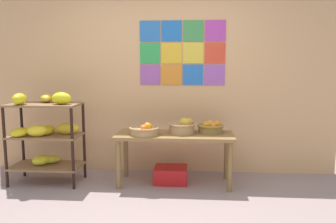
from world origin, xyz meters
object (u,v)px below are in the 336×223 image
fruit_basket_centre (183,127)px  produce_crate_under_table (171,175)px  banana_shelf_unit (46,128)px  fruit_basket_left (145,130)px  fruit_basket_back_right (211,127)px  display_table (175,140)px

fruit_basket_centre → produce_crate_under_table: fruit_basket_centre is taller
banana_shelf_unit → fruit_basket_left: size_ratio=3.10×
fruit_basket_back_right → fruit_basket_left: (-0.80, -0.20, -0.01)m
banana_shelf_unit → fruit_basket_centre: bearing=3.4°
fruit_basket_left → fruit_basket_back_right: bearing=13.8°
banana_shelf_unit → fruit_basket_back_right: 2.05m
banana_shelf_unit → fruit_basket_back_right: size_ratio=3.45×
banana_shelf_unit → fruit_basket_left: 1.24m
produce_crate_under_table → fruit_basket_centre: bearing=-8.8°
banana_shelf_unit → display_table: (1.59, 0.08, -0.14)m
display_table → fruit_basket_centre: size_ratio=4.35×
fruit_basket_back_right → produce_crate_under_table: size_ratio=0.81×
fruit_basket_left → fruit_basket_centre: size_ratio=1.12×
banana_shelf_unit → display_table: 1.60m
banana_shelf_unit → fruit_basket_centre: banana_shelf_unit is taller
display_table → fruit_basket_left: bearing=-164.1°
produce_crate_under_table → fruit_basket_left: bearing=-154.9°
display_table → banana_shelf_unit: bearing=-177.0°
display_table → fruit_basket_left: size_ratio=3.88×
fruit_basket_back_right → fruit_basket_centre: 0.36m
fruit_basket_centre → produce_crate_under_table: 0.64m
display_table → produce_crate_under_table: (-0.05, 0.04, -0.45)m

